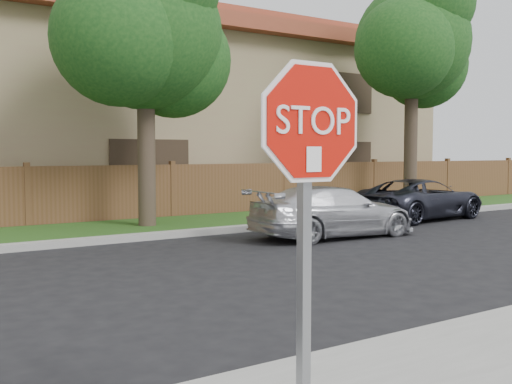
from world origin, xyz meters
TOP-DOWN VIEW (x-y plane):
  - ground at (0.00, 0.00)m, footprint 90.00×90.00m
  - far_curb at (0.00, 8.15)m, footprint 70.00×0.30m
  - grass_strip at (0.00, 9.80)m, footprint 70.00×3.00m
  - fence at (0.00, 11.40)m, footprint 70.00×0.12m
  - tree_mid at (2.52, 9.57)m, footprint 4.80×3.90m
  - tree_right at (12.02, 9.57)m, footprint 4.80×3.90m
  - stop_sign at (-1.19, -1.48)m, footprint 1.01×0.13m
  - sedan_right at (5.59, 6.19)m, footprint 4.16×1.88m
  - sedan_far_right at (10.16, 7.60)m, footprint 4.39×2.30m

SIDE VIEW (x-z plane):
  - ground at x=0.00m, z-range 0.00..0.00m
  - grass_strip at x=0.00m, z-range 0.00..0.12m
  - far_curb at x=0.00m, z-range 0.00..0.15m
  - sedan_far_right at x=10.16m, z-range 0.00..1.18m
  - sedan_right at x=5.59m, z-range 0.00..1.18m
  - fence at x=0.00m, z-range 0.00..1.60m
  - stop_sign at x=-1.19m, z-range 0.55..3.11m
  - tree_mid at x=2.52m, z-range 1.20..8.55m
  - tree_right at x=12.02m, z-range 1.47..9.67m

